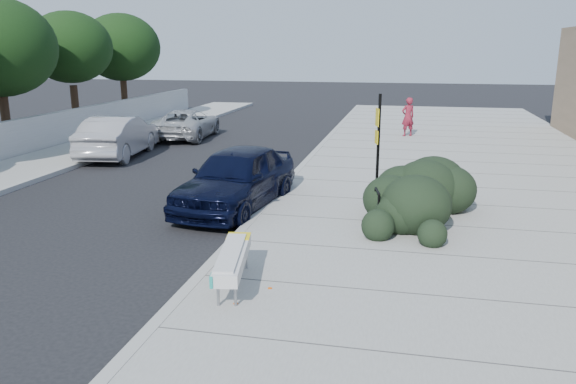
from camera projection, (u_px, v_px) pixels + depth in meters
name	position (u px, v px, depth m)	size (l,w,h in m)	color
ground	(233.00, 246.00, 12.19)	(120.00, 120.00, 0.00)	black
sidewalk_near	(477.00, 198.00, 15.77)	(11.20, 50.00, 0.15)	gray
sidewalk_far	(7.00, 174.00, 18.83)	(3.00, 50.00, 0.15)	gray
curb_near	(283.00, 188.00, 16.90)	(0.22, 50.00, 0.17)	#9E9E99
curb_far	(47.00, 176.00, 18.52)	(0.22, 50.00, 0.17)	#9E9E99
tree_far_e	(70.00, 48.00, 26.93)	(4.00, 4.00, 5.90)	#332114
tree_far_f	(121.00, 48.00, 31.67)	(4.40, 4.40, 6.07)	#332114
bench	(233.00, 258.00, 9.69)	(0.78, 2.16, 0.63)	gray
bike_rack	(377.00, 205.00, 12.83)	(0.17, 0.61, 0.90)	black
sign_post	(378.00, 142.00, 14.79)	(0.15, 0.33, 2.88)	black
hedge	(422.00, 187.00, 13.52)	(2.07, 4.15, 1.56)	black
sedan_navy	(236.00, 178.00, 14.90)	(1.96, 4.87, 1.66)	black
wagon_silver	(119.00, 136.00, 22.00)	(1.71, 4.92, 1.62)	#9A999E
suv_silver	(187.00, 124.00, 26.62)	(2.25, 4.87, 1.35)	#A7A9AD
pedestrian	(408.00, 117.00, 26.18)	(0.66, 0.43, 1.80)	maroon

